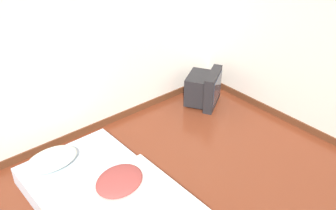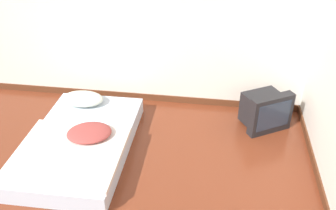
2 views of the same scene
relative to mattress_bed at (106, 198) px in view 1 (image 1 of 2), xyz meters
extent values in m
cube|color=silver|center=(-0.19, 1.23, 1.17)|extent=(7.87, 0.06, 2.60)
cube|color=#562D19|center=(-0.19, 1.19, -0.08)|extent=(7.87, 0.02, 0.09)
cube|color=silver|center=(0.00, 0.01, -0.03)|extent=(1.08, 1.78, 0.19)
ellipsoid|color=silver|center=(-0.19, 0.67, 0.13)|extent=(0.52, 0.35, 0.14)
ellipsoid|color=#993D38|center=(0.14, -0.04, 0.15)|extent=(0.58, 0.52, 0.11)
cube|color=black|center=(2.01, 0.86, 0.09)|extent=(0.52, 0.47, 0.38)
cube|color=black|center=(2.11, 0.69, 0.11)|extent=(0.53, 0.38, 0.48)
cube|color=#283342|center=(2.14, 0.64, 0.12)|extent=(0.38, 0.24, 0.34)
camera|label=1|loc=(-1.17, -2.28, 2.51)|focal=40.00mm
camera|label=2|loc=(1.45, -3.13, 2.52)|focal=40.00mm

